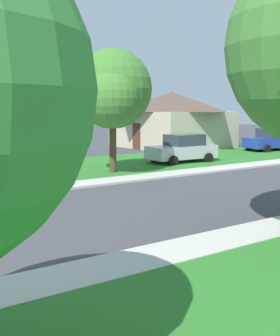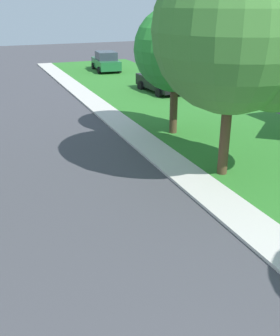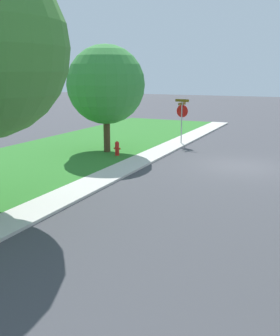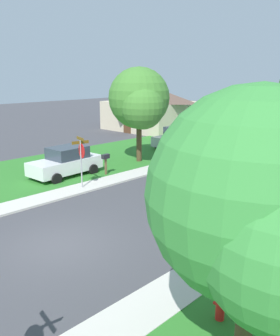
{
  "view_description": "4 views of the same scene",
  "coord_description": "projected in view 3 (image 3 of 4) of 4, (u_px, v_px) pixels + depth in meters",
  "views": [
    {
      "loc": [
        12.58,
        -0.78,
        3.54
      ],
      "look_at": [
        0.34,
        7.59,
        1.4
      ],
      "focal_mm": 47.01,
      "sensor_mm": 36.0,
      "label": 1
    },
    {
      "loc": [
        -1.87,
        -1.56,
        5.86
      ],
      "look_at": [
        2.15,
        8.26,
        1.4
      ],
      "focal_mm": 42.55,
      "sensor_mm": 36.0,
      "label": 2
    },
    {
      "loc": [
        -3.23,
        18.34,
        4.27
      ],
      "look_at": [
        1.72,
        7.52,
        1.4
      ],
      "focal_mm": 41.91,
      "sensor_mm": 36.0,
      "label": 3
    },
    {
      "loc": [
        10.26,
        -6.32,
        5.92
      ],
      "look_at": [
        -1.85,
        5.88,
        1.4
      ],
      "focal_mm": 38.64,
      "sensor_mm": 36.0,
      "label": 4
    }
  ],
  "objects": [
    {
      "name": "ground_plane",
      "position": [
        239.0,
        166.0,
        18.52
      ],
      "size": [
        120.0,
        120.0,
        0.0
      ],
      "primitive_type": "plane",
      "color": "#424247"
    },
    {
      "name": "stop_sign_near_corner",
      "position": [
        182.0,
        114.0,
        23.85
      ],
      "size": [
        0.91,
        0.91,
        2.77
      ],
      "color": "#9E9EA3",
      "rests_on": "ground"
    },
    {
      "name": "tree_sidewalk_mid",
      "position": [
        103.0,
        87.0,
        21.06
      ],
      "size": [
        4.49,
        4.18,
        5.79
      ],
      "color": "#4C3823",
      "rests_on": "ground"
    },
    {
      "name": "fire_hydrant",
      "position": [
        117.0,
        149.0,
        20.54
      ],
      "size": [
        0.38,
        0.22,
        0.83
      ],
      "color": "red",
      "rests_on": "ground"
    }
  ]
}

